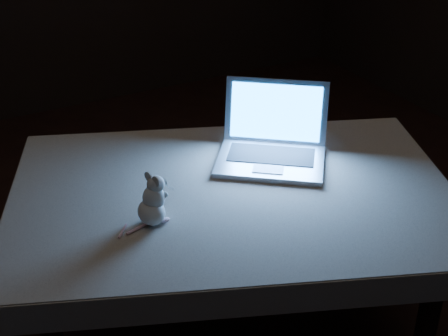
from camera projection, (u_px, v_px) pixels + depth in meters
table at (232, 279)px, 2.28m from camera, size 1.56×1.29×0.71m
tablecloth at (208, 208)px, 2.10m from camera, size 1.70×1.47×0.10m
laptop at (271, 132)px, 2.19m from camera, size 0.49×0.48×0.25m
plush_mouse at (151, 200)px, 1.90m from camera, size 0.16×0.16×0.16m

